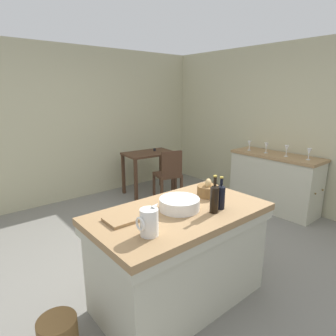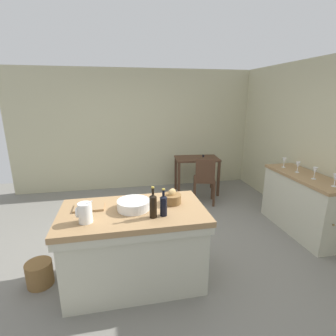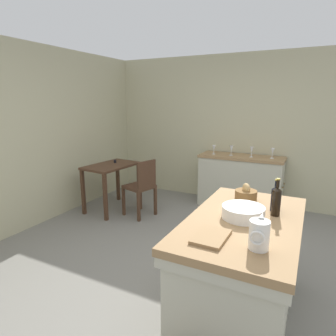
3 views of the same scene
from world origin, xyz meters
name	(u,v)px [view 1 (image 1 of 3)]	position (x,y,z in m)	size (l,w,h in m)	color
ground_plane	(167,258)	(0.00, 0.00, 0.00)	(6.76, 6.76, 0.00)	slate
wall_back	(70,125)	(0.00, 2.60, 1.30)	(5.32, 0.12, 2.60)	#B7B28E
wall_right	(292,127)	(2.60, 0.00, 1.30)	(0.12, 5.20, 2.60)	#B7B28E
island_table	(180,253)	(-0.34, -0.59, 0.47)	(1.53, 0.86, 0.87)	#99754C
side_cabinet	(274,182)	(2.26, 0.03, 0.45)	(0.52, 1.41, 0.90)	#99754C
writing_desk	(149,159)	(1.17, 1.93, 0.65)	(0.95, 0.64, 0.83)	#472D1E
wooden_chair	(169,174)	(1.14, 1.32, 0.50)	(0.49, 0.49, 0.92)	#472D1E
pitcher	(149,222)	(-0.80, -0.78, 0.98)	(0.17, 0.13, 0.24)	white
wash_bowl	(179,204)	(-0.33, -0.57, 0.92)	(0.34, 0.34, 0.10)	white
bread_basket	(208,190)	(0.10, -0.50, 0.94)	(0.21, 0.21, 0.17)	brown
cutting_board	(125,218)	(-0.79, -0.46, 0.89)	(0.31, 0.21, 0.02)	#99754C
wine_bottle_dark	(221,196)	(-0.05, -0.78, 0.99)	(0.07, 0.07, 0.28)	black
wine_bottle_amber	(214,198)	(-0.15, -0.80, 1.00)	(0.07, 0.07, 0.32)	black
wine_glass_far_left	(309,152)	(2.26, -0.46, 1.02)	(0.07, 0.07, 0.17)	white
wine_glass_left	(287,149)	(2.23, -0.14, 1.02)	(0.07, 0.07, 0.17)	white
wine_glass_middle	(266,146)	(2.22, 0.20, 1.02)	(0.07, 0.07, 0.17)	white
wine_glass_right	(250,144)	(2.20, 0.50, 1.01)	(0.07, 0.07, 0.16)	white
wicker_hamper	(58,336)	(-1.39, -0.45, 0.14)	(0.28, 0.28, 0.27)	brown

